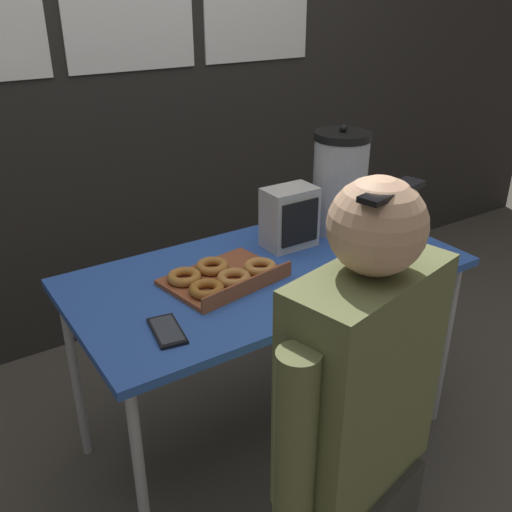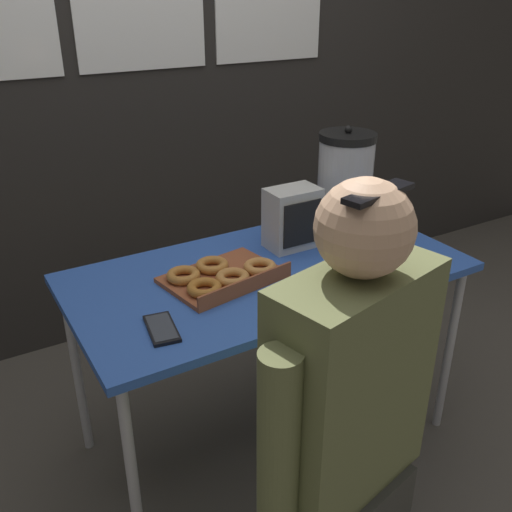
# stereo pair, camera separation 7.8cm
# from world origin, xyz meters

# --- Properties ---
(ground_plane) EXTENTS (12.00, 12.00, 0.00)m
(ground_plane) POSITION_xyz_m (0.00, 0.00, 0.00)
(ground_plane) COLOR #4C473F
(back_wall) EXTENTS (6.00, 0.11, 2.77)m
(back_wall) POSITION_xyz_m (0.00, 1.10, 1.39)
(back_wall) COLOR #282623
(back_wall) RESTS_ON ground
(folding_table) EXTENTS (1.33, 0.68, 0.73)m
(folding_table) POSITION_xyz_m (0.00, 0.00, 0.68)
(folding_table) COLOR #2D56B2
(folding_table) RESTS_ON ground
(donut_box) EXTENTS (0.40, 0.31, 0.05)m
(donut_box) POSITION_xyz_m (-0.18, 0.00, 0.75)
(donut_box) COLOR brown
(donut_box) RESTS_ON folding_table
(coffee_urn) EXTENTS (0.21, 0.24, 0.41)m
(coffee_urn) POSITION_xyz_m (0.41, 0.13, 0.92)
(coffee_urn) COLOR #B7B7BC
(coffee_urn) RESTS_ON folding_table
(cell_phone) EXTENTS (0.10, 0.17, 0.01)m
(cell_phone) POSITION_xyz_m (-0.45, -0.17, 0.74)
(cell_phone) COLOR black
(cell_phone) RESTS_ON folding_table
(space_heater) EXTENTS (0.19, 0.13, 0.22)m
(space_heater) POSITION_xyz_m (0.17, 0.11, 0.84)
(space_heater) COLOR silver
(space_heater) RESTS_ON folding_table
(person_seated) EXTENTS (0.56, 0.30, 1.25)m
(person_seated) POSITION_xyz_m (-0.17, -0.64, 0.60)
(person_seated) COLOR #33332D
(person_seated) RESTS_ON ground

